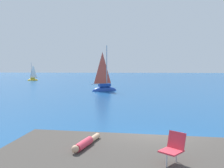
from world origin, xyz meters
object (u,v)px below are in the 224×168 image
object	(u,v)px
person_sunbather	(86,143)
sailboat_far	(33,79)
sailboat_near	(104,88)
beach_chair	(174,147)

from	to	relation	value
person_sunbather	sailboat_far	bearing A→B (deg)	39.32
sailboat_near	beach_chair	bearing A→B (deg)	-109.02
sailboat_near	person_sunbather	size ratio (longest dim) A/B	3.54
sailboat_near	sailboat_far	xyz separation A→B (m)	(-15.62, 18.13, -0.12)
sailboat_near	sailboat_far	size ratio (longest dim) A/B	1.58
person_sunbather	beach_chair	distance (m)	2.77
sailboat_far	person_sunbather	xyz separation A→B (m)	(16.88, -41.17, 0.70)
sailboat_near	person_sunbather	bearing A→B (deg)	-114.66
sailboat_far	beach_chair	distance (m)	46.60
sailboat_near	beach_chair	xyz separation A→B (m)	(3.73, -24.24, 0.90)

